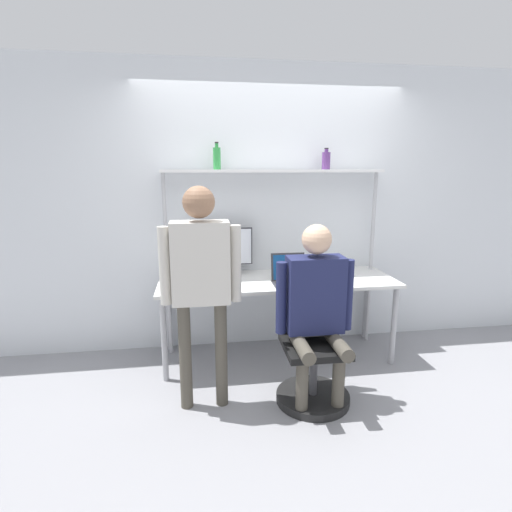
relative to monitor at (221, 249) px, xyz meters
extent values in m
plane|color=gray|center=(0.50, -0.61, -1.01)|extent=(12.00, 12.00, 0.00)
cube|color=silver|center=(0.50, 0.16, 0.34)|extent=(8.00, 0.06, 2.70)
cube|color=silver|center=(0.50, -0.23, -0.26)|extent=(2.13, 0.72, 0.03)
cylinder|color=#A5A5AA|center=(-0.51, -0.53, -0.64)|extent=(0.05, 0.05, 0.73)
cylinder|color=#A5A5AA|center=(1.50, -0.53, -0.64)|extent=(0.05, 0.05, 0.73)
cylinder|color=#A5A5AA|center=(-0.51, 0.07, -0.64)|extent=(0.05, 0.05, 0.73)
cylinder|color=#A5A5AA|center=(1.50, 0.07, -0.64)|extent=(0.05, 0.05, 0.73)
cube|color=white|center=(0.50, 0.00, 0.72)|extent=(2.03, 0.25, 0.02)
cylinder|color=#B2B2B7|center=(-0.50, 0.00, -0.14)|extent=(0.04, 0.04, 1.73)
cylinder|color=#B2B2B7|center=(1.49, 0.00, -0.14)|extent=(0.04, 0.04, 1.73)
cylinder|color=#333338|center=(0.00, 0.00, -0.24)|extent=(0.19, 0.19, 0.01)
cylinder|color=#333338|center=(0.00, 0.00, -0.19)|extent=(0.06, 0.06, 0.09)
cube|color=#333338|center=(0.00, 0.00, 0.02)|extent=(0.59, 0.01, 0.35)
cube|color=silver|center=(0.00, 0.00, 0.02)|extent=(0.57, 0.02, 0.33)
cube|color=#333338|center=(0.57, -0.41, -0.24)|extent=(0.30, 0.25, 0.01)
cube|color=black|center=(0.57, -0.43, -0.24)|extent=(0.26, 0.14, 0.00)
cube|color=#333338|center=(0.57, -0.31, -0.12)|extent=(0.30, 0.05, 0.25)
cube|color=#194C8C|center=(0.57, -0.31, -0.12)|extent=(0.27, 0.04, 0.22)
cube|color=black|center=(0.84, -0.42, -0.24)|extent=(0.07, 0.15, 0.01)
cube|color=black|center=(0.84, -0.42, -0.24)|extent=(0.06, 0.13, 0.00)
cylinder|color=black|center=(0.62, -1.00, -0.98)|extent=(0.56, 0.56, 0.06)
cylinder|color=#4C4C51|center=(0.62, -1.00, -0.76)|extent=(0.06, 0.06, 0.36)
cube|color=black|center=(0.62, -1.00, -0.56)|extent=(0.46, 0.46, 0.05)
cube|color=black|center=(0.63, -0.79, -0.31)|extent=(0.41, 0.04, 0.45)
cylinder|color=#4C473D|center=(0.49, -1.17, -0.77)|extent=(0.09, 0.09, 0.47)
cylinder|color=#4C473D|center=(0.76, -1.17, -0.77)|extent=(0.09, 0.09, 0.47)
cylinder|color=#4C473D|center=(0.49, -1.14, -0.49)|extent=(0.10, 0.38, 0.10)
cylinder|color=#4C473D|center=(0.76, -1.14, -0.49)|extent=(0.10, 0.38, 0.10)
cube|color=#1E234C|center=(0.62, -0.97, -0.16)|extent=(0.41, 0.20, 0.56)
cylinder|color=#1E234C|center=(0.37, -0.97, -0.18)|extent=(0.08, 0.08, 0.53)
cylinder|color=#1E234C|center=(0.88, -0.97, -0.18)|extent=(0.08, 0.08, 0.53)
sphere|color=#D8AD8C|center=(0.62, -0.97, 0.25)|extent=(0.21, 0.21, 0.21)
cylinder|color=#4C473D|center=(-0.33, -0.94, -0.60)|extent=(0.09, 0.09, 0.82)
cylinder|color=#4C473D|center=(-0.06, -0.94, -0.60)|extent=(0.09, 0.09, 0.82)
cube|color=beige|center=(-0.20, -0.94, 0.10)|extent=(0.40, 0.20, 0.58)
cylinder|color=beige|center=(-0.44, -0.94, 0.08)|extent=(0.08, 0.08, 0.55)
cylinder|color=beige|center=(0.05, -0.94, 0.08)|extent=(0.08, 0.08, 0.55)
sphere|color=#8C664C|center=(-0.20, -0.94, 0.52)|extent=(0.22, 0.22, 0.22)
cylinder|color=#593372|center=(0.99, 0.00, 0.81)|extent=(0.08, 0.08, 0.16)
cylinder|color=#593372|center=(0.99, 0.00, 0.90)|extent=(0.03, 0.03, 0.03)
cylinder|color=black|center=(0.99, 0.00, 0.92)|extent=(0.04, 0.04, 0.01)
cylinder|color=#2D8C3F|center=(-0.02, 0.00, 0.82)|extent=(0.07, 0.07, 0.19)
cylinder|color=#2D8C3F|center=(-0.02, 0.00, 0.94)|extent=(0.03, 0.03, 0.04)
cylinder|color=black|center=(-0.02, 0.00, 0.96)|extent=(0.03, 0.03, 0.01)
camera|label=1|loc=(-0.21, -3.66, 0.74)|focal=28.00mm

